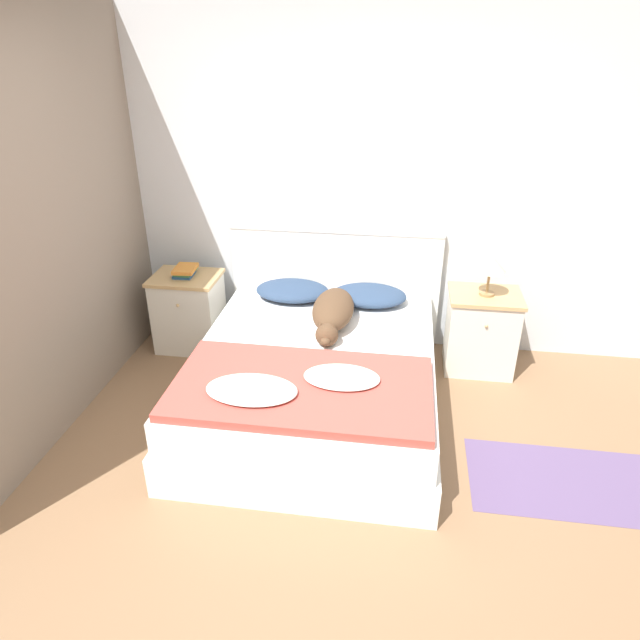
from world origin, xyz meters
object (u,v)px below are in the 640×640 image
(nightstand_left, at_px, (189,311))
(dog, at_px, (333,311))
(bed, at_px, (316,379))
(pillow_left, at_px, (292,291))
(pillow_right, at_px, (369,295))
(nightstand_right, at_px, (481,331))
(book_stack, at_px, (185,271))
(table_lamp, at_px, (491,265))

(nightstand_left, xyz_separation_m, dog, (1.22, -0.38, 0.27))
(bed, distance_m, pillow_left, 0.85)
(pillow_left, relative_size, pillow_right, 1.00)
(nightstand_right, height_order, dog, dog)
(nightstand_right, xyz_separation_m, book_stack, (-2.30, 0.01, 0.35))
(nightstand_left, bearing_deg, dog, -17.38)
(nightstand_right, height_order, book_stack, book_stack)
(nightstand_right, bearing_deg, nightstand_left, 180.00)
(bed, height_order, pillow_right, pillow_right)
(dog, xyz_separation_m, table_lamp, (1.08, 0.37, 0.27))
(bed, distance_m, book_stack, 1.43)
(bed, height_order, nightstand_left, nightstand_left)
(pillow_left, xyz_separation_m, dog, (0.37, -0.39, 0.04))
(nightstand_right, distance_m, pillow_left, 1.47)
(pillow_left, relative_size, book_stack, 2.43)
(pillow_right, distance_m, book_stack, 1.45)
(bed, relative_size, table_lamp, 6.47)
(nightstand_right, bearing_deg, book_stack, 179.67)
(pillow_left, bearing_deg, dog, -47.13)
(bed, xyz_separation_m, nightstand_right, (1.15, 0.72, 0.07))
(bed, bearing_deg, pillow_right, 68.08)
(nightstand_left, bearing_deg, pillow_right, 0.49)
(nightstand_left, xyz_separation_m, book_stack, (0.00, 0.01, 0.35))
(bed, relative_size, nightstand_right, 3.16)
(bed, distance_m, table_lamp, 1.49)
(pillow_left, relative_size, table_lamp, 1.87)
(pillow_left, bearing_deg, nightstand_right, -0.49)
(nightstand_left, relative_size, dog, 0.77)
(nightstand_right, bearing_deg, pillow_right, 179.17)
(book_stack, height_order, table_lamp, table_lamp)
(book_stack, bearing_deg, nightstand_right, -0.33)
(pillow_right, height_order, dog, dog)
(pillow_right, bearing_deg, pillow_left, 180.00)
(pillow_right, bearing_deg, dog, -119.80)
(pillow_right, bearing_deg, book_stack, 179.97)
(pillow_left, relative_size, dog, 0.70)
(nightstand_left, bearing_deg, pillow_left, 0.83)
(nightstand_left, distance_m, nightstand_right, 2.30)
(pillow_right, height_order, table_lamp, table_lamp)
(dog, xyz_separation_m, book_stack, (-1.22, 0.40, 0.07))
(bed, distance_m, nightstand_left, 1.36)
(bed, bearing_deg, nightstand_right, 32.15)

